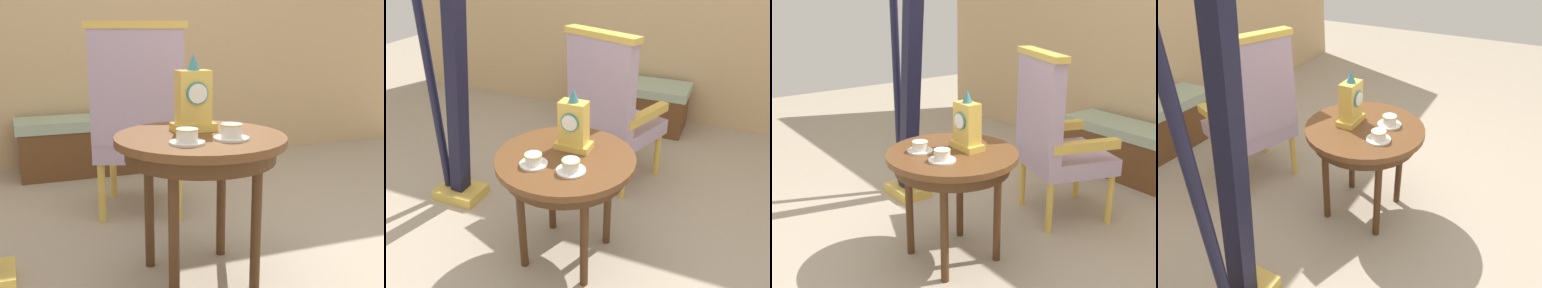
# 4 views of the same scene
# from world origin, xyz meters

# --- Properties ---
(ground_plane) EXTENTS (10.00, 10.00, 0.00)m
(ground_plane) POSITION_xyz_m (0.00, 0.00, 0.00)
(ground_plane) COLOR tan
(side_table) EXTENTS (0.73, 0.73, 0.65)m
(side_table) POSITION_xyz_m (-0.05, 0.05, 0.58)
(side_table) COLOR brown
(side_table) RESTS_ON ground
(teacup_left) EXTENTS (0.14, 0.14, 0.06)m
(teacup_left) POSITION_xyz_m (-0.16, -0.09, 0.68)
(teacup_left) COLOR white
(teacup_left) RESTS_ON side_table
(teacup_right) EXTENTS (0.15, 0.15, 0.07)m
(teacup_right) POSITION_xyz_m (0.04, -0.08, 0.68)
(teacup_right) COLOR white
(teacup_right) RESTS_ON side_table
(mantel_clock) EXTENTS (0.19, 0.11, 0.34)m
(mantel_clock) POSITION_xyz_m (-0.05, 0.14, 0.79)
(mantel_clock) COLOR gold
(mantel_clock) RESTS_ON side_table
(armchair) EXTENTS (0.69, 0.68, 1.14)m
(armchair) POSITION_xyz_m (-0.09, 0.90, 0.59)
(armchair) COLOR #B299B7
(armchair) RESTS_ON ground
(harp) EXTENTS (0.40, 0.24, 1.88)m
(harp) POSITION_xyz_m (-0.95, 0.28, 0.76)
(harp) COLOR gold
(harp) RESTS_ON ground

